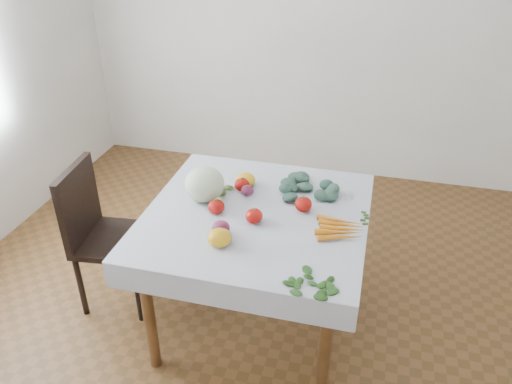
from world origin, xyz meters
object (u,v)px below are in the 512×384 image
at_px(chair, 100,228).
at_px(carrot_bunch, 341,229).
at_px(cabbage, 205,184).
at_px(table, 256,229).
at_px(heirloom_back, 246,180).

height_order(chair, carrot_bunch, chair).
bearing_deg(carrot_bunch, cabbage, 170.68).
relative_size(table, carrot_bunch, 4.46).
bearing_deg(chair, table, 0.79).
bearing_deg(table, chair, -179.21).
bearing_deg(carrot_bunch, heirloom_back, 150.85).
bearing_deg(cabbage, carrot_bunch, -9.32).
height_order(table, heirloom_back, heirloom_back).
bearing_deg(cabbage, heirloom_back, 49.10).
bearing_deg(carrot_bunch, chair, 178.04).
height_order(table, chair, chair).
bearing_deg(carrot_bunch, table, 172.21).
xyz_separation_m(table, chair, (-0.93, -0.01, -0.14)).
height_order(cabbage, heirloom_back, cabbage).
distance_m(table, heirloom_back, 0.32).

